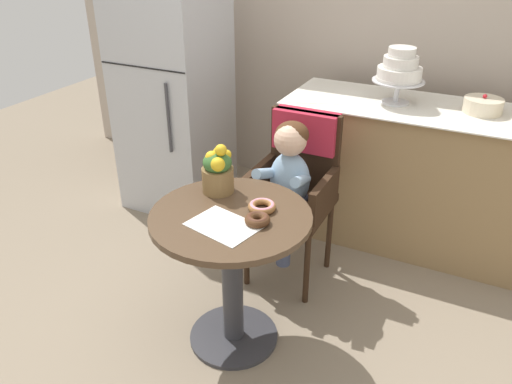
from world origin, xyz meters
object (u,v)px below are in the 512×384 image
wicker_chair (298,171)px  round_layer_cake (483,105)px  donut_front (262,206)px  donut_mid (257,219)px  flower_vase (217,169)px  refrigerator (173,88)px  cafe_table (232,254)px  tiered_cake_stand (400,70)px  seated_child (287,176)px

wicker_chair → round_layer_cake: bearing=31.3°
donut_front → donut_mid: 0.12m
flower_vase → donut_front: bearing=-14.4°
donut_front → refrigerator: refrigerator is taller
cafe_table → donut_mid: donut_mid is taller
donut_mid → flower_vase: flower_vase is taller
tiered_cake_stand → refrigerator: refrigerator is taller
refrigerator → flower_vase: bearing=-46.4°
cafe_table → round_layer_cake: round_layer_cake is taller
cafe_table → round_layer_cake: 1.66m
seated_child → flower_vase: size_ratio=2.96×
seated_child → donut_front: size_ratio=5.83×
cafe_table → flower_vase: 0.40m
seated_child → round_layer_cake: bearing=44.1°
donut_front → flower_vase: bearing=165.6°
donut_front → tiered_cake_stand: size_ratio=0.38×
round_layer_cake → tiered_cake_stand: bearing=-174.5°
seated_child → flower_vase: bearing=-117.7°
seated_child → donut_front: seated_child is taller
wicker_chair → flower_vase: bearing=-117.1°
seated_child → flower_vase: (-0.20, -0.37, 0.16)m
tiered_cake_stand → round_layer_cake: (0.47, 0.05, -0.16)m
flower_vase → donut_mid: bearing=-31.5°
cafe_table → wicker_chair: bearing=86.6°
seated_child → flower_vase: flower_vase is taller
tiered_cake_stand → round_layer_cake: size_ratio=1.53×
refrigerator → donut_mid: bearing=-43.2°
flower_vase → wicker_chair: bearing=69.6°
flower_vase → cafe_table: bearing=-46.2°
donut_front → refrigerator: bearing=139.0°
tiered_cake_stand → donut_front: bearing=-103.8°
round_layer_cake → refrigerator: 1.94m
seated_child → donut_front: bearing=-81.5°
cafe_table → round_layer_cake: size_ratio=3.38×
cafe_table → flower_vase: size_ratio=2.93×
wicker_chair → round_layer_cake: (0.84, 0.65, 0.30)m
refrigerator → wicker_chair: bearing=-20.5°
wicker_chair → donut_mid: bearing=-88.8°
donut_mid → round_layer_cake: 1.56m
wicker_chair → tiered_cake_stand: size_ratio=2.93×
cafe_table → seated_child: size_ratio=0.99×
wicker_chair → cafe_table: bearing=-100.1°
flower_vase → refrigerator: size_ratio=0.14×
cafe_table → round_layer_cake: bearing=56.9°
flower_vase → round_layer_cake: bearing=48.9°
seated_child → round_layer_cake: (0.84, 0.81, 0.26)m
wicker_chair → donut_mid: size_ratio=8.72×
wicker_chair → donut_front: (0.07, -0.60, 0.10)m
flower_vase → refrigerator: (-0.89, 0.94, 0.01)m
donut_front → tiered_cake_stand: bearing=76.2°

